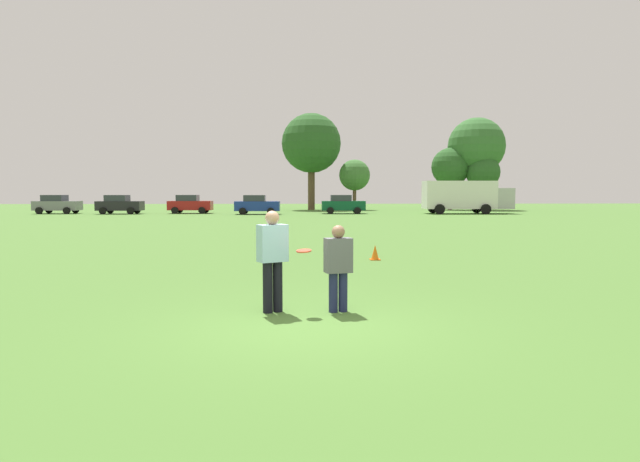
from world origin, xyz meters
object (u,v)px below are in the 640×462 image
at_px(traffic_cone, 375,253).
at_px(parked_car_mid_left, 119,204).
at_px(parked_car_center, 190,204).
at_px(parked_car_near_right, 343,204).
at_px(box_truck, 465,196).
at_px(parked_car_mid_right, 257,205).
at_px(player_defender, 338,264).
at_px(player_thrower, 272,255).
at_px(frisbee, 304,251).
at_px(parked_car_near_left, 57,204).

height_order(traffic_cone, parked_car_mid_left, parked_car_mid_left).
relative_size(parked_car_center, parked_car_near_right, 1.00).
xyz_separation_m(traffic_cone, box_truck, (13.92, 34.83, 1.52)).
relative_size(parked_car_mid_right, parked_car_near_right, 1.00).
xyz_separation_m(player_defender, traffic_cone, (1.72, 7.24, -0.64)).
bearing_deg(parked_car_mid_left, player_thrower, -68.70).
bearing_deg(player_thrower, frisbee, -10.63).
bearing_deg(box_truck, player_defender, -110.40).
bearing_deg(parked_car_mid_left, frisbee, -68.11).
bearing_deg(parked_car_near_right, player_thrower, -96.54).
bearing_deg(traffic_cone, frisbee, -107.71).
distance_m(parked_car_near_left, parked_car_mid_left, 6.31).
bearing_deg(parked_car_mid_right, frisbee, -84.57).
height_order(parked_car_mid_left, parked_car_mid_right, same).
bearing_deg(player_defender, frisbee, -172.19).
distance_m(traffic_cone, parked_car_mid_right, 34.66).
xyz_separation_m(player_thrower, parked_car_near_right, (4.87, 42.52, -0.10)).
bearing_deg(parked_car_near_left, parked_car_mid_right, -6.66).
height_order(player_thrower, parked_car_mid_left, same).
height_order(frisbee, parked_car_mid_left, parked_car_mid_left).
relative_size(player_thrower, parked_car_center, 0.43).
xyz_separation_m(parked_car_mid_right, box_truck, (20.19, 0.75, 0.83)).
bearing_deg(frisbee, parked_car_mid_right, 95.43).
distance_m(parked_car_near_left, parked_car_center, 12.80).
bearing_deg(parked_car_near_right, frisbee, -95.78).
relative_size(parked_car_near_left, box_truck, 0.50).
xyz_separation_m(parked_car_near_left, parked_car_mid_left, (6.26, -0.80, 0.00)).
relative_size(parked_car_mid_left, parked_car_center, 1.00).
bearing_deg(player_defender, parked_car_mid_left, 112.64).
relative_size(player_thrower, parked_car_mid_left, 0.43).
relative_size(parked_car_near_left, parked_car_mid_left, 1.00).
height_order(player_thrower, parked_car_near_left, same).
bearing_deg(player_defender, parked_car_near_right, 85.03).
distance_m(player_defender, parked_car_near_left, 49.82).
bearing_deg(box_truck, parked_car_mid_left, 178.75).
xyz_separation_m(frisbee, parked_car_near_right, (4.31, 42.63, -0.19)).
xyz_separation_m(player_thrower, parked_car_mid_left, (-16.67, 42.78, -0.10)).
bearing_deg(parked_car_near_left, parked_car_center, 0.58).
distance_m(parked_car_near_right, box_truck, 11.98).
relative_size(player_thrower, parked_car_near_left, 0.43).
xyz_separation_m(traffic_cone, parked_car_mid_right, (-6.27, 34.08, 0.69)).
distance_m(parked_car_mid_left, box_truck, 33.51).
height_order(parked_car_near_left, parked_car_mid_left, same).
bearing_deg(box_truck, traffic_cone, -111.79).
height_order(player_defender, parked_car_mid_left, parked_car_mid_left).
relative_size(player_thrower, parked_car_mid_right, 0.43).
distance_m(player_defender, box_truck, 44.89).
distance_m(parked_car_near_left, box_truck, 39.79).
bearing_deg(player_defender, traffic_cone, 76.61).
relative_size(frisbee, parked_car_center, 0.06).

